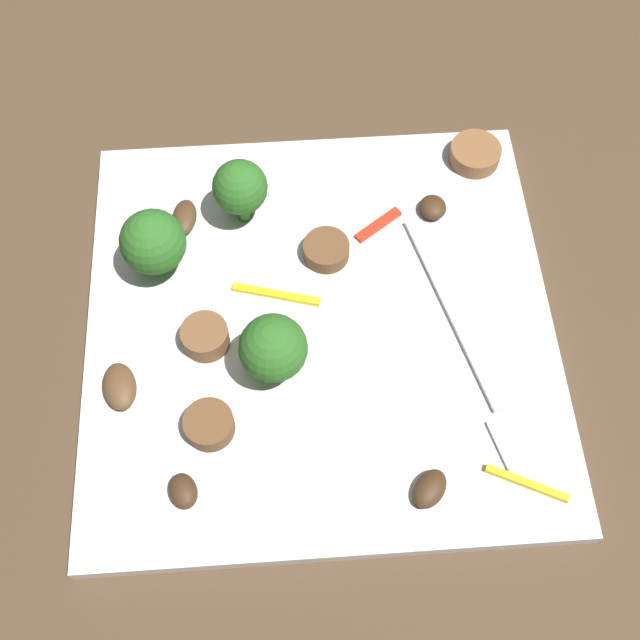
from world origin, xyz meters
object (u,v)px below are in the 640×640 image
(sausage_slice_0, at_px, (205,337))
(mushroom_3, at_px, (183,491))
(sausage_slice_2, at_px, (475,154))
(mushroom_1, at_px, (433,207))
(sausage_slice_3, at_px, (209,425))
(mushroom_4, at_px, (120,386))
(broccoli_floret_2, at_px, (153,242))
(fork, at_px, (472,359))
(broccoli_floret_0, at_px, (273,348))
(mushroom_2, at_px, (430,489))
(plate, at_px, (320,324))
(pepper_strip_1, at_px, (527,483))
(sausage_slice_1, at_px, (326,250))
(pepper_strip_2, at_px, (378,225))
(pepper_strip_0, at_px, (276,295))
(mushroom_0, at_px, (184,217))
(broccoli_floret_1, at_px, (240,188))

(sausage_slice_0, distance_m, mushroom_3, 0.10)
(sausage_slice_2, relative_size, mushroom_1, 1.79)
(sausage_slice_3, xyz_separation_m, mushroom_4, (-0.03, -0.05, -0.00))
(broccoli_floret_2, height_order, mushroom_1, broccoli_floret_2)
(broccoli_floret_2, xyz_separation_m, mushroom_4, (0.09, -0.02, -0.03))
(fork, distance_m, sausage_slice_2, 0.16)
(broccoli_floret_0, bearing_deg, mushroom_4, -85.62)
(fork, xyz_separation_m, broccoli_floret_0, (-0.00, -0.12, 0.03))
(mushroom_4, bearing_deg, mushroom_2, 67.23)
(sausage_slice_0, bearing_deg, mushroom_3, -7.60)
(plate, bearing_deg, pepper_strip_1, 43.95)
(broccoli_floret_2, relative_size, pepper_strip_1, 1.10)
(broccoli_floret_2, relative_size, sausage_slice_1, 1.74)
(plate, distance_m, sausage_slice_3, 0.10)
(sausage_slice_1, bearing_deg, pepper_strip_2, 119.34)
(sausage_slice_1, bearing_deg, sausage_slice_3, -33.36)
(plate, distance_m, broccoli_floret_2, 0.12)
(sausage_slice_1, bearing_deg, sausage_slice_2, 123.48)
(sausage_slice_0, bearing_deg, sausage_slice_3, 2.19)
(plate, xyz_separation_m, broccoli_floret_0, (0.03, -0.03, 0.04))
(broccoli_floret_2, relative_size, pepper_strip_0, 0.92)
(sausage_slice_3, bearing_deg, mushroom_3, -21.45)
(sausage_slice_3, xyz_separation_m, pepper_strip_1, (0.05, 0.18, -0.00))
(mushroom_0, bearing_deg, sausage_slice_3, 6.34)
(sausage_slice_1, bearing_deg, mushroom_0, -109.61)
(sausage_slice_1, height_order, sausage_slice_2, same)
(broccoli_floret_0, height_order, broccoli_floret_2, broccoli_floret_2)
(fork, bearing_deg, sausage_slice_3, -93.12)
(broccoli_floret_2, xyz_separation_m, mushroom_0, (-0.04, 0.01, -0.03))
(mushroom_4, xyz_separation_m, pepper_strip_0, (-0.06, 0.10, -0.00))
(broccoli_floret_1, height_order, pepper_strip_2, broccoli_floret_1)
(broccoli_floret_2, height_order, mushroom_2, broccoli_floret_2)
(broccoli_floret_0, relative_size, sausage_slice_1, 1.67)
(plate, height_order, pepper_strip_0, pepper_strip_0)
(sausage_slice_1, xyz_separation_m, pepper_strip_0, (0.03, -0.03, -0.00))
(broccoli_floret_0, height_order, sausage_slice_3, broccoli_floret_0)
(broccoli_floret_0, xyz_separation_m, broccoli_floret_1, (-0.12, -0.02, 0.00))
(broccoli_floret_2, xyz_separation_m, mushroom_1, (-0.03, 0.18, -0.03))
(sausage_slice_0, height_order, sausage_slice_1, sausage_slice_0)
(broccoli_floret_0, distance_m, sausage_slice_1, 0.09)
(plate, height_order, sausage_slice_2, sausage_slice_2)
(broccoli_floret_0, xyz_separation_m, sausage_slice_2, (-0.15, 0.15, -0.02))
(sausage_slice_2, distance_m, sausage_slice_3, 0.27)
(mushroom_0, bearing_deg, mushroom_1, 88.87)
(mushroom_0, relative_size, mushroom_4, 0.91)
(broccoli_floret_0, xyz_separation_m, mushroom_0, (-0.12, -0.06, -0.03))
(sausage_slice_0, height_order, mushroom_3, sausage_slice_0)
(mushroom_2, relative_size, pepper_strip_1, 0.52)
(mushroom_3, bearing_deg, sausage_slice_0, 172.40)
(mushroom_0, relative_size, pepper_strip_2, 0.78)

